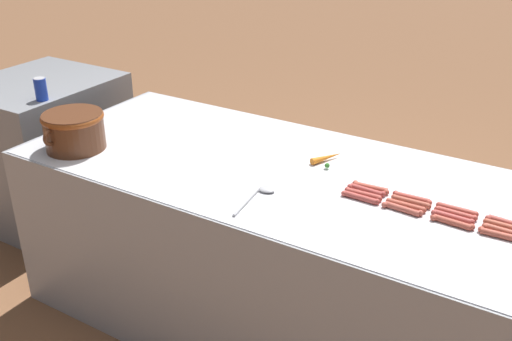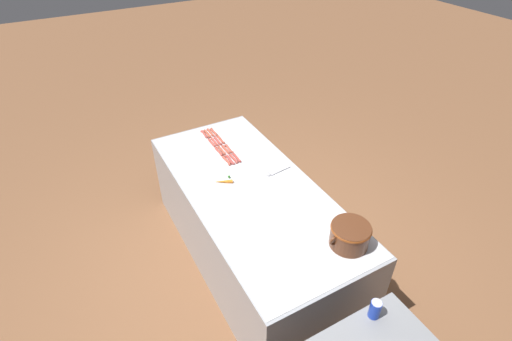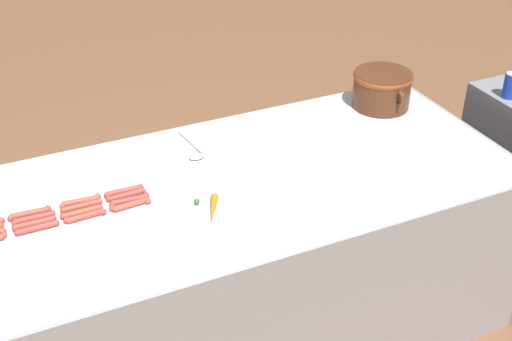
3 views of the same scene
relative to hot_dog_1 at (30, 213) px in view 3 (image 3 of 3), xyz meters
name	(u,v)px [view 3 (image 3 of 3)]	position (x,y,z in m)	size (l,w,h in m)	color
ground_plane	(240,328)	(0.09, 0.81, -0.86)	(20.00, 20.00, 0.00)	brown
griddle_counter	(239,259)	(0.09, 0.81, -0.44)	(1.04, 2.34, 0.85)	#9EA0A5
hot_dog_1	(30,213)	(0.00, 0.00, 0.00)	(0.03, 0.16, 0.02)	#B44C3A
hot_dog_2	(80,201)	(0.00, 0.19, 0.00)	(0.03, 0.16, 0.02)	#B45142
hot_dog_3	(124,191)	(0.00, 0.36, 0.00)	(0.03, 0.16, 0.02)	#B1453E
hot_dog_5	(34,218)	(0.04, 0.01, 0.00)	(0.03, 0.16, 0.02)	#B44741
hot_dog_6	(81,206)	(0.03, 0.19, 0.00)	(0.02, 0.16, 0.02)	#B14D3A
hot_dog_7	(126,195)	(0.03, 0.36, 0.00)	(0.03, 0.16, 0.02)	#B0473D
hot_dog_9	(34,223)	(0.07, 0.01, 0.00)	(0.03, 0.16, 0.02)	#B54A3E
hot_dog_10	(82,212)	(0.07, 0.18, 0.00)	(0.03, 0.16, 0.02)	#AC503C
hot_dog_11	(130,200)	(0.07, 0.37, 0.00)	(0.03, 0.16, 0.02)	#AE443F
hot_dog_13	(37,228)	(0.10, 0.01, 0.00)	(0.02, 0.16, 0.02)	#AD473B
hot_dog_14	(85,216)	(0.10, 0.19, 0.00)	(0.03, 0.16, 0.02)	#B5473B
hot_dog_15	(130,205)	(0.10, 0.36, 0.00)	(0.03, 0.16, 0.02)	#B74E3D
bean_pot	(382,87)	(-0.22, 1.70, 0.09)	(0.36, 0.29, 0.18)	#562D19
serving_spoon	(195,152)	(-0.17, 0.72, 0.00)	(0.27, 0.08, 0.02)	#B7B7BC
carrot	(212,209)	(0.27, 0.63, 0.00)	(0.17, 0.10, 0.03)	orange
soda_can	(510,85)	(0.05, 2.25, 0.11)	(0.07, 0.07, 0.12)	#1938B2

